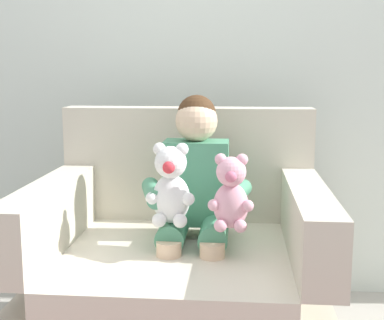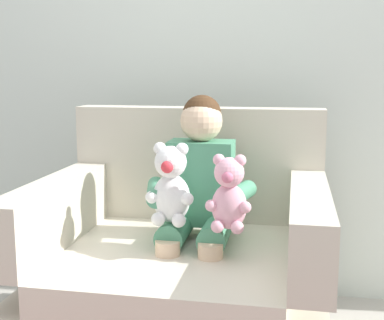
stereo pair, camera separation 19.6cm
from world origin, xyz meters
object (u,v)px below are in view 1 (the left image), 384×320
object	(u,v)px
armchair	(179,280)
seated_child	(195,189)
plush_pink	(231,194)
plush_white	(171,187)

from	to	relation	value
armchair	seated_child	distance (m)	0.37
armchair	plush_pink	distance (m)	0.46
plush_pink	armchair	bearing A→B (deg)	125.82
seated_child	armchair	bearing A→B (deg)	-144.38
seated_child	plush_pink	xyz separation A→B (m)	(0.15, -0.19, 0.03)
armchair	plush_white	bearing A→B (deg)	-100.27
plush_white	seated_child	bearing A→B (deg)	49.75
plush_pink	plush_white	distance (m)	0.23
armchair	seated_child	world-z (taller)	seated_child
plush_pink	plush_white	world-z (taller)	plush_white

